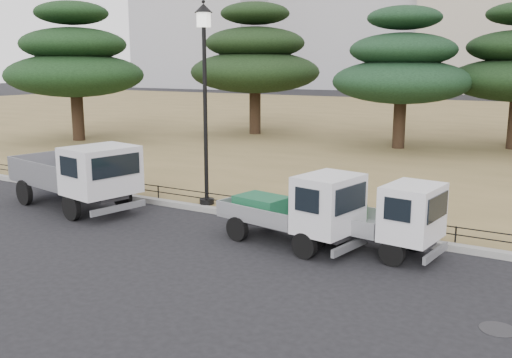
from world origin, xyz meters
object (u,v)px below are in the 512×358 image
Objects in this scene: street_lamp at (205,71)px; truck_kei_rear at (378,217)px; tarp_pile at (76,172)px; truck_kei_front at (298,209)px; truck_large at (77,172)px.

truck_kei_rear is at bearing -13.15° from street_lamp.
street_lamp is 3.47× the size of tarp_pile.
street_lamp is (-3.94, 1.79, 3.16)m from truck_kei_front.
tarp_pile is at bearing 178.69° from truck_kei_front.
truck_large is 4.84m from street_lamp.
truck_kei_rear is 11.61m from tarp_pile.
truck_kei_front is 0.63× the size of street_lamp.
street_lamp is (3.29, 1.96, 2.95)m from truck_large.
tarp_pile is at bearing 178.38° from street_lamp.
truck_kei_front is 5.36m from street_lamp.
street_lamp is at bearing 173.18° from truck_kei_rear.
truck_kei_rear is 0.58× the size of street_lamp.
truck_kei_rear is (1.81, 0.45, -0.06)m from truck_kei_front.
truck_large reaches higher than truck_kei_rear.
truck_large is 0.84× the size of street_lamp.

